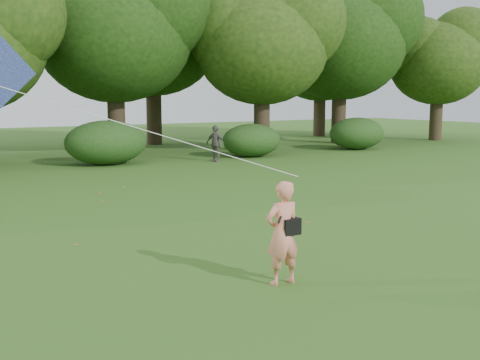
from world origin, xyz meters
TOP-DOWN VIEW (x-y plane):
  - ground at (0.00, 0.00)m, footprint 100.00×100.00m
  - man_kite_flyer at (-0.20, 0.77)m, footprint 0.61×0.41m
  - bystander_right at (7.53, 16.55)m, footprint 0.75×1.02m
  - crossbody_bag at (-0.09, 0.74)m, footprint 0.43×0.20m
  - tree_line at (1.67, 22.88)m, footprint 54.70×15.30m
  - shrub_band at (-0.72, 17.60)m, footprint 39.15×3.22m
  - fallen_leaves at (-1.81, 5.68)m, footprint 8.88×15.39m

SIDE VIEW (x-z plane):
  - ground at x=0.00m, z-range 0.00..0.00m
  - fallen_leaves at x=-1.81m, z-range 0.00..0.01m
  - bystander_right at x=7.53m, z-range 0.00..1.60m
  - man_kite_flyer at x=-0.20m, z-range 0.00..1.63m
  - shrub_band at x=-0.72m, z-range -0.08..1.79m
  - crossbody_bag at x=-0.09m, z-range 0.58..1.26m
  - tree_line at x=1.67m, z-range 0.86..10.35m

